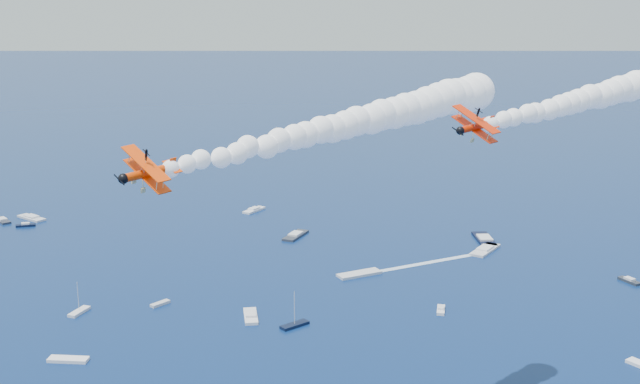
{
  "coord_description": "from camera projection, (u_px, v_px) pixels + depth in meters",
  "views": [
    {
      "loc": [
        10.15,
        -84.14,
        75.75
      ],
      "look_at": [
        1.19,
        24.03,
        48.67
      ],
      "focal_mm": 46.32,
      "sensor_mm": 36.0,
      "label": 1
    }
  ],
  "objects": [
    {
      "name": "spectator_boats",
      "position": [
        334.0,
        283.0,
        216.01
      ],
      "size": [
        215.09,
        152.25,
        0.7
      ],
      "color": "silver",
      "rests_on": "ground"
    },
    {
      "name": "boat_wakes",
      "position": [
        520.0,
        326.0,
        189.46
      ],
      "size": [
        68.91,
        106.3,
        0.04
      ],
      "color": "white",
      "rests_on": "ground"
    },
    {
      "name": "smoke_trail_trail",
      "position": [
        346.0,
        124.0,
        126.37
      ],
      "size": [
        71.85,
        71.84,
        11.96
      ],
      "primitive_type": null,
      "rotation": [
        0.0,
        0.0,
        3.94
      ],
      "color": "white"
    },
    {
      "name": "smoke_trail_lead",
      "position": [
        619.0,
        90.0,
        135.06
      ],
      "size": [
        71.84,
        71.55,
        11.96
      ],
      "primitive_type": null,
      "rotation": [
        0.0,
        0.0,
        3.88
      ],
      "color": "white"
    },
    {
      "name": "biplane_lead",
      "position": [
        476.0,
        127.0,
        115.5
      ],
      "size": [
        11.56,
        11.85,
        8.05
      ],
      "primitive_type": null,
      "rotation": [
        -0.38,
        0.07,
        3.88
      ],
      "color": "red"
    },
    {
      "name": "biplane_trail",
      "position": [
        149.0,
        173.0,
        105.34
      ],
      "size": [
        13.35,
        13.52,
        9.06
      ],
      "primitive_type": null,
      "rotation": [
        -0.35,
        0.07,
        3.94
      ],
      "color": "#F53E05"
    }
  ]
}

